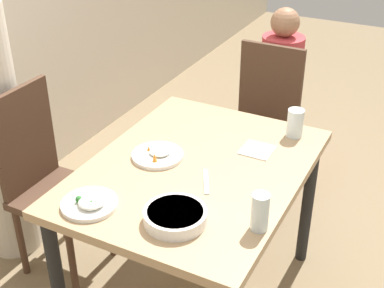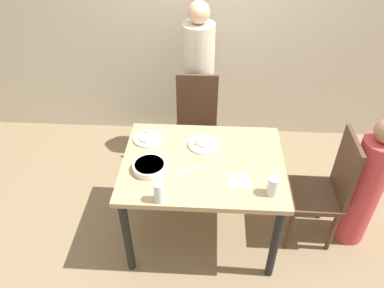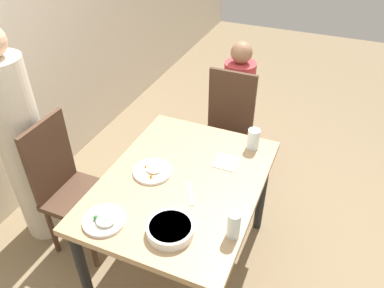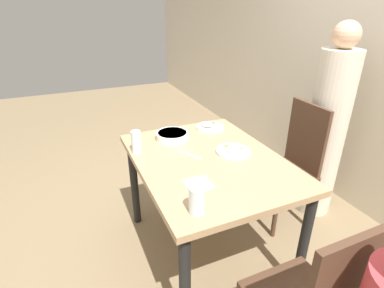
# 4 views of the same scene
# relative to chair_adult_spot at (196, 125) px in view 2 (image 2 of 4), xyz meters

# --- Properties ---
(ground_plane) EXTENTS (10.00, 10.00, 0.00)m
(ground_plane) POSITION_rel_chair_adult_spot_xyz_m (0.09, -0.79, -0.53)
(ground_plane) COLOR #847051
(wall_back) EXTENTS (10.00, 0.06, 2.70)m
(wall_back) POSITION_rel_chair_adult_spot_xyz_m (0.09, 0.70, 0.82)
(wall_back) COLOR beige
(wall_back) RESTS_ON ground_plane
(dining_table) EXTENTS (1.18, 0.89, 0.78)m
(dining_table) POSITION_rel_chair_adult_spot_xyz_m (0.09, -0.79, 0.15)
(dining_table) COLOR tan
(dining_table) RESTS_ON ground_plane
(chair_adult_spot) EXTENTS (0.40, 0.40, 1.00)m
(chair_adult_spot) POSITION_rel_chair_adult_spot_xyz_m (0.00, 0.00, 0.00)
(chair_adult_spot) COLOR #4C3323
(chair_adult_spot) RESTS_ON ground_plane
(chair_child_spot) EXTENTS (0.40, 0.40, 1.00)m
(chair_child_spot) POSITION_rel_chair_adult_spot_xyz_m (1.02, -0.76, 0.00)
(chair_child_spot) COLOR #4C3323
(chair_child_spot) RESTS_ON ground_plane
(person_adult) EXTENTS (0.29, 0.29, 1.57)m
(person_adult) POSITION_rel_chair_adult_spot_xyz_m (-0.00, 0.31, 0.21)
(person_adult) COLOR beige
(person_adult) RESTS_ON ground_plane
(person_child) EXTENTS (0.26, 0.26, 1.16)m
(person_child) POSITION_rel_chair_adult_spot_xyz_m (1.31, -0.76, 0.01)
(person_child) COLOR #C63D42
(person_child) RESTS_ON ground_plane
(bowl_curry) EXTENTS (0.24, 0.24, 0.05)m
(bowl_curry) POSITION_rel_chair_adult_spot_xyz_m (-0.29, -0.90, 0.28)
(bowl_curry) COLOR white
(bowl_curry) RESTS_ON dining_table
(plate_rice_adult) EXTENTS (0.23, 0.23, 0.05)m
(plate_rice_adult) POSITION_rel_chair_adult_spot_xyz_m (0.08, -0.61, 0.26)
(plate_rice_adult) COLOR white
(plate_rice_adult) RESTS_ON dining_table
(plate_rice_child) EXTENTS (0.22, 0.22, 0.05)m
(plate_rice_child) POSITION_rel_chair_adult_spot_xyz_m (-0.36, -0.56, 0.27)
(plate_rice_child) COLOR white
(plate_rice_child) RESTS_ON dining_table
(glass_water_tall) EXTENTS (0.08, 0.08, 0.14)m
(glass_water_tall) POSITION_rel_chair_adult_spot_xyz_m (0.55, -1.08, 0.32)
(glass_water_tall) COLOR silver
(glass_water_tall) RESTS_ON dining_table
(glass_water_short) EXTENTS (0.07, 0.07, 0.15)m
(glass_water_short) POSITION_rel_chair_adult_spot_xyz_m (-0.19, -1.19, 0.32)
(glass_water_short) COLOR silver
(glass_water_short) RESTS_ON dining_table
(napkin_folded) EXTENTS (0.14, 0.14, 0.01)m
(napkin_folded) POSITION_rel_chair_adult_spot_xyz_m (0.34, -0.98, 0.25)
(napkin_folded) COLOR white
(napkin_folded) RESTS_ON dining_table
(fork_steel) EXTENTS (0.17, 0.10, 0.01)m
(fork_steel) POSITION_rel_chair_adult_spot_xyz_m (-0.00, -0.88, 0.25)
(fork_steel) COLOR silver
(fork_steel) RESTS_ON dining_table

